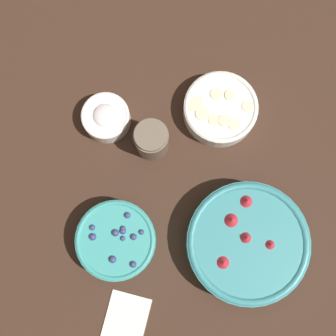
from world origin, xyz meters
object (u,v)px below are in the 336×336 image
bowl_cream (106,117)px  jar_chocolate (151,140)px  bowl_blueberries (116,240)px  bowl_bananas (220,109)px  bowl_strawberries (247,243)px

bowl_cream → jar_chocolate: (-0.06, -0.10, 0.01)m
bowl_blueberries → bowl_cream: (0.28, 0.02, -0.01)m
bowl_cream → jar_chocolate: bearing=-120.1°
bowl_bananas → jar_chocolate: 0.17m
bowl_blueberries → jar_chocolate: (0.22, -0.08, 0.01)m
bowl_blueberries → bowl_cream: bowl_blueberries is taller
bowl_bananas → bowl_strawberries: bearing=-172.3°
bowl_bananas → jar_chocolate: bearing=114.2°
bowl_strawberries → bowl_bananas: (0.30, 0.04, -0.01)m
bowl_strawberries → bowl_blueberries: bearing=87.2°
bowl_bananas → bowl_cream: 0.26m
bowl_cream → jar_chocolate: jar_chocolate is taller
bowl_strawberries → jar_chocolate: (0.23, 0.20, 0.00)m
bowl_blueberries → bowl_cream: bearing=4.3°
bowl_strawberries → bowl_bananas: size_ratio=1.56×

